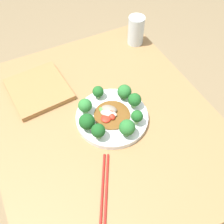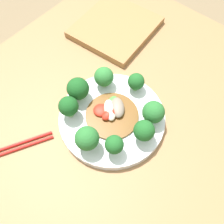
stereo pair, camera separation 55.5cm
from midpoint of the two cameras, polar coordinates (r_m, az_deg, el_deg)
The scene contains 14 objects.
ground_plane at distance 1.47m, azimuth 10.10°, elevation -17.99°, with size 8.00×8.00×0.00m, color #7F6B4C.
table at distance 1.11m, azimuth 13.13°, elevation -13.89°, with size 0.94×0.78×0.75m.
plate at distance 0.75m, azimuth 20.16°, elevation -7.45°, with size 0.26×0.26×0.02m.
broccoli_southwest at distance 0.69m, azimuth 23.02°, elevation -12.84°, with size 0.04×0.04×0.06m.
broccoli_west at distance 0.67m, azimuth 18.18°, elevation -12.10°, with size 0.05×0.05×0.07m.
broccoli_northwest at distance 0.69m, azimuth 13.32°, elevation -5.88°, with size 0.05×0.05×0.06m.
broccoli_southeast at distance 0.75m, azimuth 28.09°, elevation -6.37°, with size 0.05×0.05×0.06m.
broccoli_northeast at distance 0.75m, azimuth 18.44°, elevation 0.37°, with size 0.05×0.05×0.06m.
broccoli_north at distance 0.71m, azimuth 14.28°, elevation -2.18°, with size 0.05×0.05×0.06m.
broccoli_south at distance 0.72m, azimuth 27.36°, elevation -9.87°, with size 0.05×0.05×0.06m.
broccoli_east at distance 0.78m, azimuth 24.13°, elevation -0.56°, with size 0.04×0.04×0.05m.
stirfry_center at distance 0.74m, azimuth 20.42°, elevation -6.39°, with size 0.13×0.13×0.02m.
chopsticks at distance 0.69m, azimuth 0.31°, elevation -14.74°, with size 0.22×0.13×0.01m.
cutting_board at distance 0.92m, azimuth 17.33°, elevation 11.11°, with size 0.25×0.23×0.02m.
Camera 2 is at (-0.25, -0.23, 1.32)m, focal length 42.00 mm.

